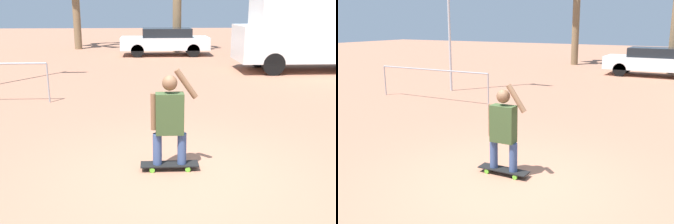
# 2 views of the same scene
# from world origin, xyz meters

# --- Properties ---
(ground_plane) EXTENTS (80.00, 80.00, 0.00)m
(ground_plane) POSITION_xyz_m (0.00, 0.00, 0.00)
(ground_plane) COLOR #A36B51
(skateboard) EXTENTS (0.91, 0.25, 0.10)m
(skateboard) POSITION_xyz_m (-0.25, 0.24, 0.08)
(skateboard) COLOR black
(skateboard) RESTS_ON ground_plane
(person_skateboarder) EXTENTS (0.71, 0.23, 1.51)m
(person_skateboarder) POSITION_xyz_m (-0.25, 0.24, 0.88)
(person_skateboarder) COLOR #384C7A
(person_skateboarder) RESTS_ON skateboard
(camper_van) EXTENTS (6.14, 2.20, 3.01)m
(camper_van) POSITION_xyz_m (6.13, 9.35, 1.64)
(camper_van) COLOR black
(camper_van) RESTS_ON ground_plane
(parked_car_white) EXTENTS (4.54, 1.77, 1.39)m
(parked_car_white) POSITION_xyz_m (0.34, 14.51, 0.75)
(parked_car_white) COLOR black
(parked_car_white) RESTS_ON ground_plane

